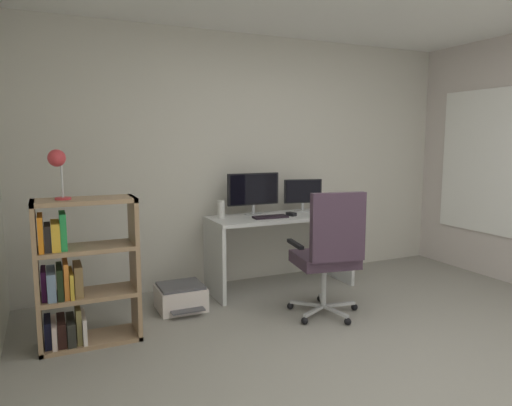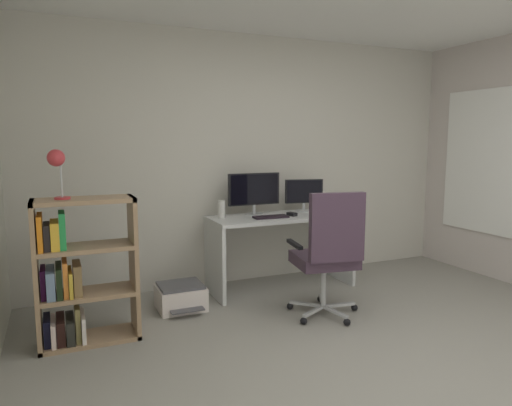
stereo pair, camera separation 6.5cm
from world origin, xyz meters
TOP-DOWN VIEW (x-y plane):
  - ground_plane at (0.00, 0.00)m, footprint 4.77×4.95m
  - wall_back at (0.00, 2.53)m, footprint 4.77×0.10m
  - window_pane at (2.38, 1.53)m, footprint 0.01×1.15m
  - window_frame at (2.37, 1.53)m, footprint 0.02×1.23m
  - desk at (0.10, 2.06)m, footprint 1.46×0.57m
  - monitor_main at (-0.13, 2.20)m, footprint 0.55×0.18m
  - monitor_secondary at (0.44, 2.20)m, footprint 0.41×0.18m
  - keyboard at (-0.06, 1.96)m, footprint 0.35×0.15m
  - computer_mouse at (0.18, 1.98)m, footprint 0.08×0.11m
  - desktop_speaker at (-0.50, 2.16)m, footprint 0.07×0.07m
  - office_chair at (0.09, 1.16)m, footprint 0.64×0.62m
  - bookshelf at (-1.86, 1.51)m, footprint 0.71×0.32m
  - desk_lamp at (-1.95, 1.51)m, footprint 0.14×0.12m
  - printer at (-0.99, 1.88)m, footprint 0.41×0.45m

SIDE VIEW (x-z plane):
  - ground_plane at x=0.00m, z-range -0.02..0.00m
  - printer at x=-0.99m, z-range 0.00..0.23m
  - bookshelf at x=-1.86m, z-range -0.04..1.05m
  - desk at x=0.10m, z-range 0.18..0.93m
  - office_chair at x=0.09m, z-range 0.05..1.14m
  - keyboard at x=-0.06m, z-range 0.75..0.77m
  - computer_mouse at x=0.18m, z-range 0.75..0.79m
  - desktop_speaker at x=-0.50m, z-range 0.75..0.92m
  - monitor_secondary at x=0.44m, z-range 0.78..1.12m
  - monitor_main at x=-0.13m, z-range 0.79..1.21m
  - window_pane at x=2.38m, z-range 0.53..2.01m
  - window_frame at x=2.37m, z-range 0.49..2.05m
  - wall_back at x=0.00m, z-range 0.00..2.58m
  - desk_lamp at x=-1.95m, z-range 1.17..1.53m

